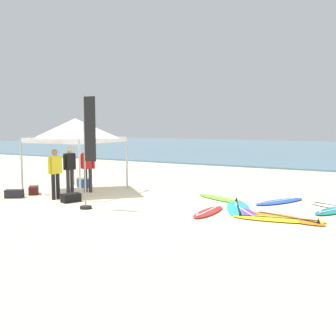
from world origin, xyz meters
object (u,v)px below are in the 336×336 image
at_px(canopy_tent, 75,128).
at_px(surfboard_blue, 279,201).
at_px(surfboard_white, 336,207).
at_px(surfboard_purple, 245,212).
at_px(person_red, 88,166).
at_px(cooler_box, 84,182).
at_px(gear_bag_on_sand, 34,190).
at_px(gear_bag_by_pole, 14,194).
at_px(person_yellow, 55,170).
at_px(surfboard_cyan, 238,208).
at_px(gear_bag_near_tent, 71,198).
at_px(surfboard_yellow, 277,219).
at_px(surfboard_lime, 221,198).
at_px(banner_flag, 88,157).
at_px(person_black, 70,167).
at_px(surfboard_red, 208,212).
at_px(surfboard_orange, 288,218).

bearing_deg(canopy_tent, surfboard_blue, 12.61).
height_order(surfboard_white, surfboard_purple, same).
distance_m(person_red, cooler_box, 1.53).
bearing_deg(cooler_box, gear_bag_on_sand, -102.81).
distance_m(canopy_tent, gear_bag_by_pole, 3.18).
distance_m(person_yellow, person_red, 1.68).
relative_size(surfboard_cyan, surfboard_purple, 1.44).
relative_size(surfboard_blue, cooler_box, 4.26).
bearing_deg(gear_bag_near_tent, canopy_tent, 126.30).
bearing_deg(gear_bag_on_sand, canopy_tent, 47.51).
distance_m(surfboard_yellow, gear_bag_by_pole, 8.91).
xyz_separation_m(surfboard_lime, cooler_box, (-5.86, -0.15, 0.16)).
distance_m(person_red, gear_bag_by_pole, 2.75).
bearing_deg(banner_flag, surfboard_blue, 39.02).
bearing_deg(person_black, surfboard_white, 12.31).
relative_size(surfboard_purple, banner_flag, 0.53).
bearing_deg(banner_flag, surfboard_red, 20.05).
height_order(person_yellow, person_black, same).
xyz_separation_m(surfboard_white, gear_bag_by_pole, (-9.99, -3.56, 0.10)).
distance_m(surfboard_purple, person_black, 6.76).
height_order(surfboard_red, person_black, person_black).
bearing_deg(cooler_box, person_red, -42.71).
bearing_deg(surfboard_orange, canopy_tent, 174.95).
relative_size(person_red, cooler_box, 3.42).
relative_size(surfboard_red, surfboard_white, 0.99).
xyz_separation_m(canopy_tent, gear_bag_on_sand, (-1.04, -1.13, -2.25)).
height_order(surfboard_lime, person_yellow, person_yellow).
bearing_deg(surfboard_red, banner_flag, -159.95).
height_order(canopy_tent, banner_flag, banner_flag).
xyz_separation_m(person_yellow, person_black, (-0.40, 1.14, 0.00)).
bearing_deg(surfboard_orange, surfboard_cyan, 158.99).
height_order(surfboard_purple, surfboard_yellow, same).
bearing_deg(surfboard_orange, gear_bag_on_sand, -177.30).
relative_size(surfboard_orange, person_black, 1.30).
height_order(gear_bag_near_tent, gear_bag_by_pole, same).
bearing_deg(cooler_box, surfboard_red, -17.91).
bearing_deg(surfboard_orange, gear_bag_near_tent, -172.27).
distance_m(surfboard_orange, gear_bag_by_pole, 9.16).
bearing_deg(surfboard_purple, surfboard_red, -149.30).
bearing_deg(surfboard_orange, surfboard_white, 67.95).
bearing_deg(canopy_tent, surfboard_lime, 12.77).
bearing_deg(gear_bag_near_tent, surfboard_lime, 34.57).
xyz_separation_m(surfboard_yellow, person_red, (-7.37, 1.08, 0.95)).
bearing_deg(gear_bag_by_pole, surfboard_blue, 23.62).
height_order(surfboard_purple, banner_flag, banner_flag).
bearing_deg(person_black, canopy_tent, 93.96).
distance_m(canopy_tent, person_black, 1.45).
distance_m(canopy_tent, banner_flag, 3.41).
relative_size(person_red, gear_bag_by_pole, 2.85).
xyz_separation_m(canopy_tent, surfboard_cyan, (6.39, -0.08, -2.35)).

